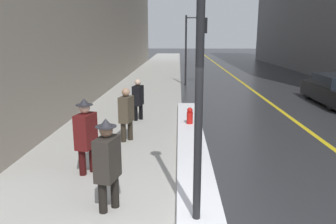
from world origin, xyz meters
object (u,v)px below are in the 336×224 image
Objects in this scene: lamp_post at (200,50)px; fire_hydrant at (190,118)px; traffic_light_near at (197,35)px; pedestrian_in_fedora at (107,161)px; pedestrian_with_shoulder_bag at (127,112)px; pedestrian_nearside at (138,98)px; pedestrian_trailing at (86,133)px.

lamp_post reaches higher than fire_hydrant.
traffic_light_near is 15.34m from pedestrian_in_fedora.
fire_hydrant is at bearing 139.51° from pedestrian_with_shoulder_bag.
traffic_light_near is 10.22m from fire_hydrant.
pedestrian_nearside is (-2.50, -8.81, -2.19)m from traffic_light_near.
pedestrian_with_shoulder_bag is at bearing 12.08° from pedestrian_nearside.
pedestrian_in_fedora is 1.71m from pedestrian_trailing.
pedestrian_nearside is at bearing 104.41° from lamp_post.
traffic_light_near reaches higher than pedestrian_with_shoulder_bag.
fire_hydrant is at bearing 73.11° from pedestrian_nearside.
pedestrian_trailing reaches higher than fire_hydrant.
pedestrian_trailing is 4.38m from fire_hydrant.
lamp_post is 1.09× the size of traffic_light_near.
pedestrian_trailing is (-2.25, 2.00, -1.83)m from lamp_post.
pedestrian_trailing is at bearing -139.87° from pedestrian_in_fedora.
pedestrian_in_fedora reaches higher than fire_hydrant.
lamp_post is 7.17m from pedestrian_nearside.
fire_hydrant is at bearing 176.28° from pedestrian_in_fedora.
traffic_light_near reaches higher than pedestrian_nearside.
fire_hydrant is (1.83, 1.36, -0.50)m from pedestrian_with_shoulder_bag.
pedestrian_in_fedora is 0.98× the size of pedestrian_trailing.
pedestrian_trailing is 2.38× the size of fire_hydrant.
pedestrian_in_fedora is at bearing -106.56° from fire_hydrant.
pedestrian_nearside is 2.12m from fire_hydrant.
traffic_light_near is 14.00m from pedestrian_trailing.
traffic_light_near is at bearing -179.83° from pedestrian_trailing.
pedestrian_trailing reaches higher than pedestrian_nearside.
pedestrian_in_fedora is 5.44m from fire_hydrant.
pedestrian_with_shoulder_bag reaches higher than fire_hydrant.
traffic_light_near is at bearing -175.68° from pedestrian_in_fedora.
pedestrian_with_shoulder_bag is at bearing -179.44° from pedestrian_trailing.
pedestrian_in_fedora is at bearing 17.08° from pedestrian_with_shoulder_bag.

